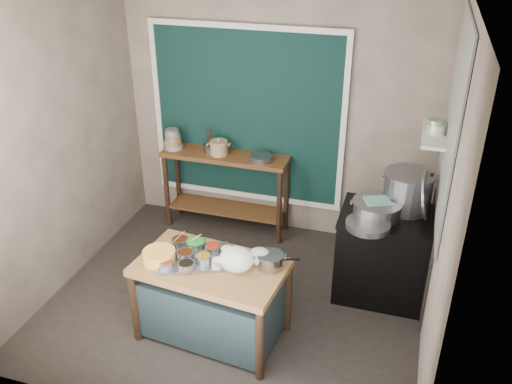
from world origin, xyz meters
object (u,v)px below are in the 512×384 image
(yellow_basin, at_px, (159,256))
(ceramic_crock, at_px, (219,149))
(stove_block, at_px, (385,256))
(stock_pot, at_px, (408,191))
(utensil_cup, at_px, (209,148))
(steamer, at_px, (377,209))
(back_counter, at_px, (226,191))
(prep_table, at_px, (212,300))
(saucepan, at_px, (270,261))
(condiment_tray, at_px, (194,258))

(yellow_basin, xyz_separation_m, ceramic_crock, (-0.15, 1.84, 0.22))
(stove_block, xyz_separation_m, stock_pot, (0.12, 0.17, 0.64))
(utensil_cup, relative_size, steamer, 0.31)
(yellow_basin, relative_size, steamer, 0.60)
(back_counter, height_order, utensil_cup, utensil_cup)
(stock_pot, bearing_deg, prep_table, -140.82)
(stove_block, bearing_deg, saucepan, -133.61)
(stove_block, bearing_deg, yellow_basin, -147.92)
(saucepan, relative_size, utensil_cup, 1.62)
(condiment_tray, distance_m, yellow_basin, 0.29)
(prep_table, bearing_deg, utensil_cup, 117.43)
(yellow_basin, bearing_deg, utensil_cup, 98.43)
(condiment_tray, bearing_deg, stove_block, 33.54)
(prep_table, bearing_deg, ceramic_crock, 114.12)
(condiment_tray, height_order, saucepan, saucepan)
(stove_block, xyz_separation_m, ceramic_crock, (-1.96, 0.70, 0.60))
(back_counter, distance_m, stove_block, 2.04)
(steamer, bearing_deg, saucepan, -130.61)
(utensil_cup, height_order, steamer, utensil_cup)
(saucepan, bearing_deg, stove_block, 29.05)
(stove_block, xyz_separation_m, yellow_basin, (-1.81, -1.14, 0.38))
(saucepan, xyz_separation_m, utensil_cup, (-1.20, 1.69, 0.18))
(yellow_basin, bearing_deg, prep_table, 10.62)
(utensil_cup, height_order, ceramic_crock, ceramic_crock)
(condiment_tray, xyz_separation_m, utensil_cup, (-0.55, 1.77, 0.23))
(stove_block, xyz_separation_m, condiment_tray, (-1.55, -1.03, 0.34))
(utensil_cup, bearing_deg, stock_pot, -14.59)
(stock_pot, bearing_deg, stove_block, -124.92)
(steamer, bearing_deg, stove_block, 20.31)
(stove_block, bearing_deg, steamer, -159.69)
(stock_pot, height_order, steamer, stock_pot)
(stove_block, relative_size, stock_pot, 1.88)
(back_counter, relative_size, ceramic_crock, 6.81)
(back_counter, bearing_deg, prep_table, -73.96)
(utensil_cup, distance_m, steamer, 2.12)
(yellow_basin, bearing_deg, condiment_tray, 22.72)
(condiment_tray, relative_size, steamer, 1.28)
(stove_block, distance_m, steamer, 0.55)
(yellow_basin, xyz_separation_m, utensil_cup, (-0.28, 1.88, 0.19))
(saucepan, xyz_separation_m, ceramic_crock, (-1.06, 1.64, 0.21))
(saucepan, xyz_separation_m, stock_pot, (1.01, 1.11, 0.25))
(steamer, bearing_deg, back_counter, 156.25)
(saucepan, height_order, steamer, steamer)
(back_counter, distance_m, saucepan, 1.98)
(condiment_tray, distance_m, utensil_cup, 1.87)
(back_counter, xyz_separation_m, yellow_basin, (0.09, -1.87, 0.33))
(stove_block, relative_size, ceramic_crock, 4.23)
(prep_table, xyz_separation_m, steamer, (1.26, 1.01, 0.58))
(steamer, bearing_deg, condiment_tray, -145.40)
(back_counter, relative_size, yellow_basin, 5.25)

